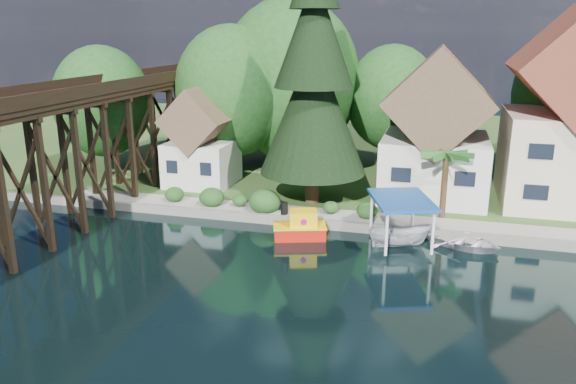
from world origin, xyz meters
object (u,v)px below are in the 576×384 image
(house_left, at_px, (436,135))
(shed, at_px, (201,144))
(house_center, at_px, (571,122))
(boat_canopy, at_px, (400,226))
(palm_tree, at_px, (446,157))
(conifer, at_px, (314,78))
(tugboat, at_px, (300,227))
(boat_white_a, at_px, (464,240))
(trestle_bridge, at_px, (72,144))

(house_left, bearing_deg, shed, -175.23)
(house_center, height_order, boat_canopy, house_center)
(palm_tree, relative_size, boat_canopy, 0.87)
(conifer, distance_m, tugboat, 10.54)
(house_left, xyz_separation_m, boat_white_a, (2.15, -8.95, -4.69))
(boat_white_a, relative_size, boat_canopy, 0.79)
(trestle_bridge, distance_m, conifer, 16.66)
(conifer, distance_m, boat_canopy, 11.99)
(boat_white_a, bearing_deg, house_center, -12.91)
(trestle_bridge, xyz_separation_m, house_center, (32.00, 11.33, 1.07))
(house_left, bearing_deg, tugboat, -127.61)
(shed, bearing_deg, trestle_bridge, -118.19)
(trestle_bridge, height_order, house_left, house_left)
(shed, xyz_separation_m, boat_white_a, (20.15, -7.45, -3.38))
(shed, xyz_separation_m, conifer, (9.68, -2.58, 5.58))
(boat_canopy, bearing_deg, shed, 153.01)
(house_center, distance_m, boat_canopy, 15.68)
(conifer, xyz_separation_m, boat_white_a, (10.47, -4.87, -8.95))
(house_center, distance_m, boat_white_a, 13.11)
(boat_canopy, bearing_deg, house_left, 80.68)
(conifer, bearing_deg, boat_canopy, -40.72)
(conifer, bearing_deg, house_center, 14.81)
(conifer, bearing_deg, house_left, 26.11)
(trestle_bridge, distance_m, house_left, 25.42)
(trestle_bridge, bearing_deg, house_center, 19.49)
(tugboat, xyz_separation_m, boat_white_a, (9.87, 1.07, -0.26))
(shed, xyz_separation_m, boat_canopy, (16.38, -8.35, -2.53))
(house_left, height_order, conifer, conifer)
(house_left, relative_size, conifer, 0.60)
(palm_tree, distance_m, tugboat, 10.55)
(conifer, bearing_deg, tugboat, -84.26)
(house_center, bearing_deg, boat_white_a, -125.93)
(house_left, bearing_deg, conifer, -153.89)
(boat_canopy, bearing_deg, boat_white_a, 13.38)
(conifer, distance_m, palm_tree, 10.33)
(trestle_bridge, xyz_separation_m, house_left, (23.00, 10.83, -0.21))
(tugboat, bearing_deg, shed, 140.35)
(shed, distance_m, tugboat, 13.71)
(house_center, xyz_separation_m, conifer, (-17.32, -4.58, 2.99))
(house_left, bearing_deg, palm_tree, -81.35)
(palm_tree, distance_m, boat_canopy, 6.23)
(house_center, relative_size, boat_white_a, 3.19)
(boat_canopy, bearing_deg, trestle_bridge, -177.37)
(tugboat, height_order, boat_canopy, boat_canopy)
(shed, height_order, conifer, conifer)
(conifer, height_order, tugboat, conifer)
(trestle_bridge, xyz_separation_m, tugboat, (15.28, 0.81, -4.64))
(trestle_bridge, height_order, boat_white_a, trestle_bridge)
(house_left, relative_size, boat_white_a, 2.53)
(trestle_bridge, bearing_deg, boat_canopy, 2.63)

